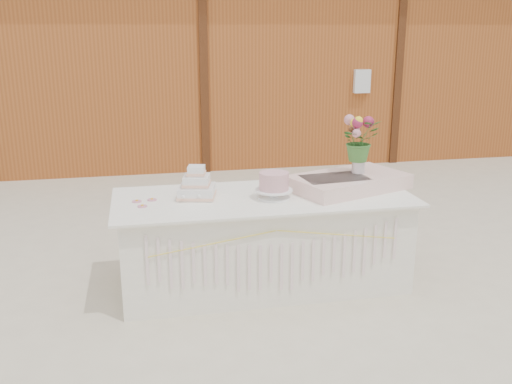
# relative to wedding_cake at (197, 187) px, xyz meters

# --- Properties ---
(ground) EXTENTS (80.00, 80.00, 0.00)m
(ground) POSITION_rel_wedding_cake_xyz_m (0.53, -0.08, -0.86)
(ground) COLOR beige
(ground) RESTS_ON ground
(barn) EXTENTS (12.60, 4.60, 3.30)m
(barn) POSITION_rel_wedding_cake_xyz_m (0.52, 5.92, 0.82)
(barn) COLOR #984E1F
(barn) RESTS_ON ground
(cake_table) EXTENTS (2.40, 1.00, 0.77)m
(cake_table) POSITION_rel_wedding_cake_xyz_m (0.53, -0.08, -0.47)
(cake_table) COLOR silver
(cake_table) RESTS_ON ground
(wedding_cake) EXTENTS (0.35, 0.35, 0.26)m
(wedding_cake) POSITION_rel_wedding_cake_xyz_m (0.00, 0.00, 0.00)
(wedding_cake) COLOR white
(wedding_cake) RESTS_ON cake_table
(pink_cake_stand) EXTENTS (0.30, 0.30, 0.22)m
(pink_cake_stand) POSITION_rel_wedding_cake_xyz_m (0.59, -0.16, 0.03)
(pink_cake_stand) COLOR white
(pink_cake_stand) RESTS_ON cake_table
(satin_runner) EXTENTS (1.09, 0.85, 0.12)m
(satin_runner) POSITION_rel_wedding_cake_xyz_m (1.27, -0.01, -0.03)
(satin_runner) COLOR beige
(satin_runner) RESTS_ON cake_table
(flower_vase) EXTENTS (0.11, 0.11, 0.15)m
(flower_vase) POSITION_rel_wedding_cake_xyz_m (1.38, 0.05, 0.11)
(flower_vase) COLOR #B8B8BD
(flower_vase) RESTS_ON satin_runner
(bouquet) EXTENTS (0.36, 0.32, 0.35)m
(bouquet) POSITION_rel_wedding_cake_xyz_m (1.38, 0.05, 0.36)
(bouquet) COLOR #366B2A
(bouquet) RESTS_ON flower_vase
(loose_flowers) EXTENTS (0.17, 0.37, 0.02)m
(loose_flowers) POSITION_rel_wedding_cake_xyz_m (-0.41, -0.01, -0.08)
(loose_flowers) COLOR #CC7C96
(loose_flowers) RESTS_ON cake_table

